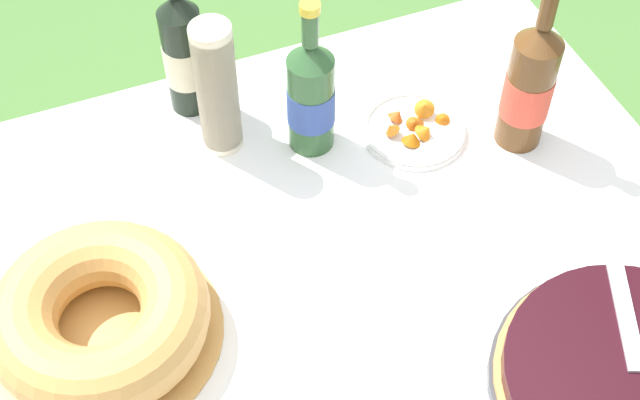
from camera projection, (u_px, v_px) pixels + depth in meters
name	position (u px, v px, depth m)	size (l,w,h in m)	color
garden_table	(307.00, 333.00, 1.44)	(1.42, 1.17, 0.72)	brown
tablecloth	(307.00, 315.00, 1.40)	(1.43, 1.18, 0.10)	white
berry_tart	(631.00, 383.00, 1.28)	(0.41, 0.41, 0.06)	#38383D
bundt_cake	(100.00, 316.00, 1.32)	(0.36, 0.36, 0.11)	tan
cup_stack	(217.00, 89.00, 1.51)	(0.07, 0.07, 0.27)	beige
cider_bottle_green	(311.00, 95.00, 1.53)	(0.08, 0.08, 0.31)	#2D562D
cider_bottle_amber	(529.00, 85.00, 1.52)	(0.09, 0.09, 0.34)	brown
juice_bottle_red	(184.00, 52.00, 1.58)	(0.08, 0.08, 0.33)	black
snack_plate_left	(415.00, 128.00, 1.62)	(0.19, 0.19, 0.06)	white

